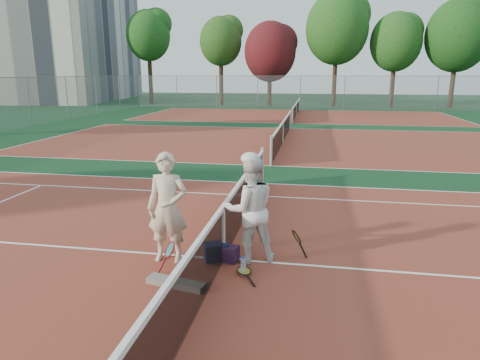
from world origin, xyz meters
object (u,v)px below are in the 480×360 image
object	(u,v)px
racket_red	(170,258)
sports_bag_navy	(216,252)
net_main	(224,232)
apartment_block	(76,38)
player_b	(250,209)
racket_spare	(244,272)
water_bottle	(243,267)
sports_bag_purple	(228,254)
racket_black_held	(296,245)
player_a	(168,208)

from	to	relation	value
racket_red	sports_bag_navy	world-z (taller)	racket_red
net_main	apartment_block	xyz separation A→B (m)	(-28.00, 44.00, 6.99)
net_main	apartment_block	bearing A→B (deg)	122.47
player_b	racket_spare	distance (m)	1.06
apartment_block	racket_red	distance (m)	52.82
water_bottle	sports_bag_navy	bearing A→B (deg)	139.35
sports_bag_navy	player_b	bearing A→B (deg)	11.92
apartment_block	racket_red	world-z (taller)	apartment_block
apartment_block	sports_bag_navy	xyz separation A→B (m)	(27.87, -44.07, -7.34)
player_b	sports_bag_purple	distance (m)	0.88
racket_black_held	water_bottle	size ratio (longest dim) A/B	1.83
racket_red	water_bottle	bearing A→B (deg)	-33.31
racket_red	water_bottle	world-z (taller)	racket_red
apartment_block	racket_spare	bearing A→B (deg)	-57.42
net_main	player_b	size ratio (longest dim) A/B	5.84
net_main	apartment_block	size ratio (longest dim) A/B	0.50
player_a	water_bottle	world-z (taller)	player_a
apartment_block	player_a	size ratio (longest dim) A/B	11.36
net_main	sports_bag_navy	xyz separation A→B (m)	(-0.13, -0.07, -0.35)
player_a	player_b	world-z (taller)	player_a
water_bottle	apartment_block	bearing A→B (deg)	122.55
apartment_block	racket_red	xyz separation A→B (m)	(27.24, -44.68, -7.23)
sports_bag_purple	net_main	bearing A→B (deg)	147.60
net_main	racket_red	xyz separation A→B (m)	(-0.76, -0.68, -0.24)
player_b	sports_bag_navy	bearing A→B (deg)	-10.62
sports_bag_navy	sports_bag_purple	distance (m)	0.22
net_main	racket_spare	distance (m)	0.83
racket_red	sports_bag_purple	bearing A→B (deg)	-3.25
player_b	water_bottle	distance (m)	1.00
player_a	racket_black_held	world-z (taller)	player_a
apartment_block	sports_bag_navy	world-z (taller)	apartment_block
racket_black_held	sports_bag_navy	world-z (taller)	racket_black_held
net_main	racket_spare	xyz separation A→B (m)	(0.45, -0.52, -0.46)
sports_bag_navy	water_bottle	xyz separation A→B (m)	(0.57, -0.49, -0.01)
player_b	sports_bag_navy	size ratio (longest dim) A/B	4.64
net_main	racket_red	distance (m)	1.05
apartment_block	player_a	xyz separation A→B (m)	(27.06, -44.19, -6.53)
player_a	racket_spare	xyz separation A→B (m)	(1.40, -0.33, -0.92)
sports_bag_purple	sports_bag_navy	bearing A→B (deg)	-178.54
net_main	racket_black_held	world-z (taller)	net_main
player_a	sports_bag_purple	world-z (taller)	player_a
player_b	racket_black_held	world-z (taller)	player_b
net_main	sports_bag_purple	world-z (taller)	net_main
water_bottle	net_main	bearing A→B (deg)	128.66
racket_red	sports_bag_purple	world-z (taller)	racket_red
net_main	water_bottle	world-z (taller)	net_main
player_a	racket_spare	distance (m)	1.71
player_a	racket_spare	bearing A→B (deg)	-15.77
racket_red	sports_bag_navy	size ratio (longest dim) A/B	1.32
player_a	sports_bag_navy	distance (m)	1.16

